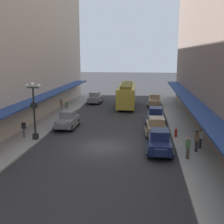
# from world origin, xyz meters

# --- Properties ---
(ground_plane) EXTENTS (200.00, 200.00, 0.00)m
(ground_plane) POSITION_xyz_m (0.00, 0.00, 0.00)
(ground_plane) COLOR #2D2D30
(sidewalk_left) EXTENTS (3.00, 60.00, 0.15)m
(sidewalk_left) POSITION_xyz_m (-7.50, 0.00, 0.07)
(sidewalk_left) COLOR #99968E
(sidewalk_left) RESTS_ON ground
(sidewalk_right) EXTENTS (3.00, 60.00, 0.15)m
(sidewalk_right) POSITION_xyz_m (7.50, 0.00, 0.07)
(sidewalk_right) COLOR #99968E
(sidewalk_right) RESTS_ON ground
(parked_car_0) EXTENTS (2.29, 4.31, 1.84)m
(parked_car_0) POSITION_xyz_m (4.63, 8.71, 0.94)
(parked_car_0) COLOR #19234C
(parked_car_0) RESTS_ON ground
(parked_car_1) EXTENTS (2.28, 4.31, 1.84)m
(parked_car_1) POSITION_xyz_m (-4.56, 21.05, 0.94)
(parked_car_1) COLOR slate
(parked_car_1) RESTS_ON ground
(parked_car_2) EXTENTS (2.22, 4.29, 1.84)m
(parked_car_2) POSITION_xyz_m (4.82, 19.60, 0.94)
(parked_car_2) COLOR #997F5B
(parked_car_2) RESTS_ON ground
(parked_car_3) EXTENTS (2.17, 4.27, 1.84)m
(parked_car_3) POSITION_xyz_m (-4.71, 5.65, 0.94)
(parked_car_3) COLOR slate
(parked_car_3) RESTS_ON ground
(parked_car_4) EXTENTS (2.28, 4.31, 1.84)m
(parked_car_4) POSITION_xyz_m (4.54, 3.96, 0.94)
(parked_car_4) COLOR #997F5B
(parked_car_4) RESTS_ON ground
(parked_car_5) EXTENTS (2.17, 4.27, 1.84)m
(parked_car_5) POSITION_xyz_m (4.64, -0.83, 0.94)
(parked_car_5) COLOR #19234C
(parked_car_5) RESTS_ON ground
(streetcar) EXTENTS (2.77, 9.67, 3.46)m
(streetcar) POSITION_xyz_m (0.64, 18.71, 1.90)
(streetcar) COLOR gold
(streetcar) RESTS_ON ground
(lamp_post_with_clock) EXTENTS (1.42, 0.44, 5.16)m
(lamp_post_with_clock) POSITION_xyz_m (-6.40, 1.02, 2.99)
(lamp_post_with_clock) COLOR black
(lamp_post_with_clock) RESTS_ON sidewalk_left
(fire_hydrant) EXTENTS (0.24, 0.24, 0.82)m
(fire_hydrant) POSITION_xyz_m (6.35, 3.22, 0.56)
(fire_hydrant) COLOR #B21E19
(fire_hydrant) RESTS_ON sidewalk_right
(pedestrian_0) EXTENTS (0.36, 0.28, 1.67)m
(pedestrian_0) POSITION_xyz_m (-7.74, 13.32, 1.01)
(pedestrian_0) COLOR slate
(pedestrian_0) RESTS_ON sidewalk_left
(pedestrian_1) EXTENTS (0.36, 0.24, 1.64)m
(pedestrian_1) POSITION_xyz_m (-6.89, 12.92, 0.99)
(pedestrian_1) COLOR slate
(pedestrian_1) RESTS_ON sidewalk_left
(pedestrian_2) EXTENTS (0.36, 0.24, 1.64)m
(pedestrian_2) POSITION_xyz_m (6.64, -2.28, 0.99)
(pedestrian_2) COLOR #4C4238
(pedestrian_2) RESTS_ON sidewalk_right
(pedestrian_3) EXTENTS (0.36, 0.24, 1.64)m
(pedestrian_3) POSITION_xyz_m (7.98, 0.24, 0.99)
(pedestrian_3) COLOR #2D2D33
(pedestrian_3) RESTS_ON sidewalk_right
(pedestrian_4) EXTENTS (0.36, 0.28, 1.67)m
(pedestrian_4) POSITION_xyz_m (7.54, -0.60, 1.01)
(pedestrian_4) COLOR #2D2D33
(pedestrian_4) RESTS_ON sidewalk_right
(pedestrian_5) EXTENTS (0.36, 0.24, 1.64)m
(pedestrian_5) POSITION_xyz_m (-7.63, 1.37, 0.99)
(pedestrian_5) COLOR slate
(pedestrian_5) RESTS_ON sidewalk_left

